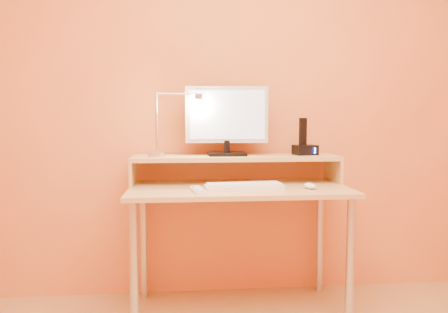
{
  "coord_description": "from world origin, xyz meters",
  "views": [
    {
      "loc": [
        -0.29,
        -1.15,
        1.09
      ],
      "look_at": [
        -0.09,
        1.13,
        0.89
      ],
      "focal_mm": 34.24,
      "sensor_mm": 36.0,
      "label": 1
    }
  ],
  "objects": [
    {
      "name": "wall_back",
      "position": [
        0.0,
        1.5,
        1.25
      ],
      "size": [
        3.0,
        0.04,
        2.5
      ],
      "primitive_type": "cube",
      "color": "#DC8946",
      "rests_on": "floor"
    },
    {
      "name": "desk_leg_fl",
      "position": [
        -0.55,
        0.93,
        0.35
      ],
      "size": [
        0.04,
        0.04,
        0.69
      ],
      "primitive_type": "cylinder",
      "color": "silver",
      "rests_on": "floor"
    },
    {
      "name": "desk_leg_fr",
      "position": [
        0.55,
        0.93,
        0.35
      ],
      "size": [
        0.04,
        0.04,
        0.69
      ],
      "primitive_type": "cylinder",
      "color": "silver",
      "rests_on": "floor"
    },
    {
      "name": "desk_leg_bl",
      "position": [
        -0.55,
        1.43,
        0.35
      ],
      "size": [
        0.04,
        0.04,
        0.69
      ],
      "primitive_type": "cylinder",
      "color": "silver",
      "rests_on": "floor"
    },
    {
      "name": "desk_leg_br",
      "position": [
        0.55,
        1.43,
        0.35
      ],
      "size": [
        0.04,
        0.04,
        0.69
      ],
      "primitive_type": "cylinder",
      "color": "silver",
      "rests_on": "floor"
    },
    {
      "name": "desk_lower",
      "position": [
        0.0,
        1.18,
        0.71
      ],
      "size": [
        1.2,
        0.6,
        0.02
      ],
      "primitive_type": "cube",
      "color": "tan",
      "rests_on": "floor"
    },
    {
      "name": "shelf_riser_left",
      "position": [
        -0.59,
        1.33,
        0.79
      ],
      "size": [
        0.02,
        0.3,
        0.14
      ],
      "primitive_type": "cube",
      "color": "tan",
      "rests_on": "desk_lower"
    },
    {
      "name": "shelf_riser_right",
      "position": [
        0.59,
        1.33,
        0.79
      ],
      "size": [
        0.02,
        0.3,
        0.14
      ],
      "primitive_type": "cube",
      "color": "tan",
      "rests_on": "desk_lower"
    },
    {
      "name": "desk_shelf",
      "position": [
        0.0,
        1.33,
        0.87
      ],
      "size": [
        1.2,
        0.3,
        0.02
      ],
      "primitive_type": "cube",
      "color": "tan",
      "rests_on": "desk_lower"
    },
    {
      "name": "monitor_foot",
      "position": [
        -0.05,
        1.33,
        0.89
      ],
      "size": [
        0.22,
        0.16,
        0.02
      ],
      "primitive_type": "cube",
      "color": "black",
      "rests_on": "desk_shelf"
    },
    {
      "name": "monitor_neck",
      "position": [
        -0.05,
        1.33,
        0.93
      ],
      "size": [
        0.04,
        0.04,
        0.07
      ],
      "primitive_type": "cylinder",
      "color": "black",
      "rests_on": "monitor_foot"
    },
    {
      "name": "monitor_panel",
      "position": [
        -0.05,
        1.34,
        1.12
      ],
      "size": [
        0.48,
        0.07,
        0.33
      ],
      "primitive_type": "cube",
      "rotation": [
        0.0,
        0.0,
        -0.08
      ],
      "color": "silver",
      "rests_on": "monitor_neck"
    },
    {
      "name": "monitor_back",
      "position": [
        -0.05,
        1.36,
        1.12
      ],
      "size": [
        0.43,
        0.05,
        0.28
      ],
      "primitive_type": "cube",
      "rotation": [
        0.0,
        0.0,
        -0.08
      ],
      "color": "black",
      "rests_on": "monitor_panel"
    },
    {
      "name": "monitor_screen",
      "position": [
        -0.05,
        1.32,
        1.12
      ],
      "size": [
        0.44,
        0.04,
        0.28
      ],
      "primitive_type": "cube",
      "rotation": [
        0.0,
        0.0,
        -0.08
      ],
      "color": "#C6E4FA",
      "rests_on": "monitor_panel"
    },
    {
      "name": "lamp_base",
      "position": [
        -0.45,
        1.3,
        0.89
      ],
      "size": [
        0.1,
        0.1,
        0.02
      ],
      "primitive_type": "cylinder",
      "color": "silver",
      "rests_on": "desk_shelf"
    },
    {
      "name": "lamp_post",
      "position": [
        -0.45,
        1.3,
        1.07
      ],
      "size": [
        0.01,
        0.01,
        0.33
      ],
      "primitive_type": "cylinder",
      "color": "silver",
      "rests_on": "lamp_base"
    },
    {
      "name": "lamp_arm",
      "position": [
        -0.33,
        1.3,
        1.24
      ],
      "size": [
        0.24,
        0.01,
        0.01
      ],
      "primitive_type": "cylinder",
      "rotation": [
        0.0,
        1.57,
        0.0
      ],
      "color": "silver",
      "rests_on": "lamp_post"
    },
    {
      "name": "lamp_head",
      "position": [
        -0.21,
        1.3,
        1.22
      ],
      "size": [
        0.04,
        0.04,
        0.03
      ],
      "primitive_type": "cylinder",
      "color": "silver",
      "rests_on": "lamp_arm"
    },
    {
      "name": "lamp_bulb",
      "position": [
        -0.21,
        1.3,
        1.2
      ],
      "size": [
        0.03,
        0.03,
        0.0
      ],
      "primitive_type": "cylinder",
      "color": "#FFEAC6",
      "rests_on": "lamp_head"
    },
    {
      "name": "phone_dock",
      "position": [
        0.42,
        1.33,
        0.91
      ],
      "size": [
        0.15,
        0.12,
        0.06
      ],
      "primitive_type": "cube",
      "rotation": [
        0.0,
        0.0,
        0.21
      ],
      "color": "black",
      "rests_on": "desk_shelf"
    },
    {
      "name": "phone_handset",
      "position": [
        0.4,
        1.33,
        1.02
      ],
      "size": [
        0.04,
        0.03,
        0.16
      ],
      "primitive_type": "cube",
      "rotation": [
        0.0,
        0.0,
        0.21
      ],
      "color": "black",
      "rests_on": "phone_dock"
    },
    {
      "name": "phone_led",
      "position": [
        0.46,
        1.28,
        0.91
      ],
      "size": [
        0.01,
        0.0,
        0.04
      ],
      "primitive_type": "cube",
      "color": "#3879FF",
      "rests_on": "phone_dock"
    },
    {
      "name": "keyboard",
      "position": [
        0.02,
        1.09,
        0.73
      ],
      "size": [
        0.43,
        0.17,
        0.02
      ],
      "primitive_type": "cube",
      "rotation": [
        0.0,
        0.0,
        0.1
      ],
      "color": "white",
      "rests_on": "desk_lower"
    },
    {
      "name": "mouse",
      "position": [
        0.37,
        1.07,
        0.74
      ],
      "size": [
        0.07,
        0.1,
        0.03
      ],
      "primitive_type": "ellipsoid",
      "rotation": [
        0.0,
        0.0,
        0.21
      ],
      "color": "white",
      "rests_on": "desk_lower"
    },
    {
      "name": "remote_control",
      "position": [
        -0.23,
        1.01,
        0.73
      ],
      "size": [
        0.08,
        0.2,
        0.02
      ],
      "primitive_type": "cube",
      "rotation": [
        0.0,
        0.0,
        0.15
      ],
      "color": "white",
      "rests_on": "desk_lower"
    }
  ]
}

